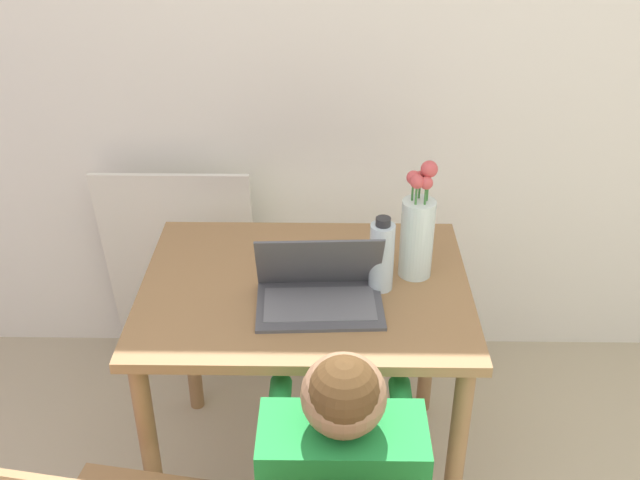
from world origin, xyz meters
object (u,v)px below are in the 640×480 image
at_px(person_seated, 341,471).
at_px(laptop, 319,287).
at_px(flower_vase, 417,231).
at_px(water_bottle, 383,256).

height_order(person_seated, laptop, person_seated).
height_order(laptop, flower_vase, flower_vase).
xyz_separation_m(laptop, water_bottle, (0.17, 0.08, 0.06)).
bearing_deg(water_bottle, laptop, -156.26).
relative_size(flower_vase, water_bottle, 1.59).
relative_size(laptop, flower_vase, 0.99).
height_order(flower_vase, water_bottle, flower_vase).
bearing_deg(laptop, water_bottle, 20.99).
bearing_deg(flower_vase, laptop, -151.32).
bearing_deg(flower_vase, person_seated, -108.92).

